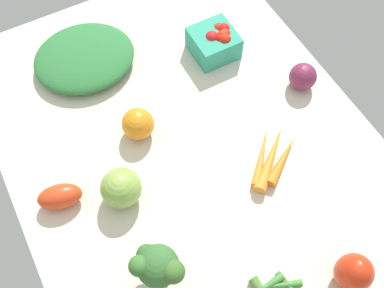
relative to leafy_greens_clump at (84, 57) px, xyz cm
name	(u,v)px	position (x,y,z in cm)	size (l,w,h in cm)	color
tablecloth	(192,151)	(-32.52, -11.41, -3.35)	(104.00, 76.00, 2.00)	beige
leafy_greens_clump	(84,57)	(0.00, 0.00, 0.00)	(23.77, 21.14, 4.69)	#2D7438
heirloom_tomato_green	(121,188)	(-35.64, 6.10, 1.75)	(8.20, 8.20, 8.20)	#89AC4A
red_onion_center	(303,77)	(-29.57, -41.72, 0.80)	(6.29, 6.29, 6.29)	#78264B
bell_pepper_red	(354,273)	(-70.53, -23.56, 2.31)	(6.75, 6.75, 9.32)	red
carrot_bunch	(272,158)	(-43.09, -24.89, -1.08)	(13.69, 14.81, 2.76)	orange
berry_basket	(215,41)	(-11.37, -29.07, 1.31)	(10.13, 10.13, 7.25)	teal
heirloom_tomato_orange	(138,124)	(-23.45, -3.17, 1.15)	(7.00, 7.00, 7.00)	orange
broccoli_head	(157,266)	(-53.70, 6.81, 5.28)	(9.39, 8.54, 11.68)	#97BD8B
roma_tomato	(60,197)	(-30.86, 17.44, 0.18)	(8.85, 5.06, 5.06)	red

